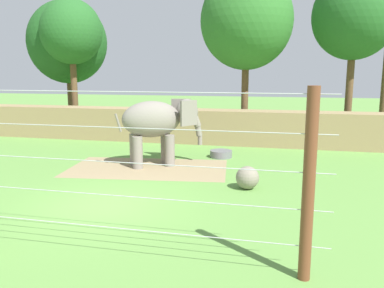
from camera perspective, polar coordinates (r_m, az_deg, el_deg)
The scene contains 11 objects.
ground_plane at distance 13.01m, azimuth -12.37°, elevation -8.61°, with size 120.00×120.00×0.00m, color #609342.
dirt_patch at distance 17.52m, azimuth -6.42°, elevation -3.50°, with size 6.92×3.96×0.01m, color #937F5B.
embankment_wall at distance 23.82m, azimuth -0.01°, elevation 2.66°, with size 36.00×1.80×2.00m, color #997F56.
elephant at distance 17.75m, azimuth -4.93°, elevation 3.21°, with size 3.65×2.90×3.00m.
enrichment_ball at distance 14.40m, azimuth 8.06°, elevation -4.87°, with size 0.84×0.84×0.84m, color gray.
cable_fence at distance 9.73m, azimuth -21.25°, elevation -3.39°, with size 12.95×0.25×3.93m.
water_tub at distance 19.65m, azimuth 4.24°, elevation -1.42°, with size 1.10×1.10×0.35m.
tree_far_left at distance 32.06m, azimuth -17.65°, elevation 13.90°, with size 5.88×5.88×9.55m.
tree_left_of_centre at distance 26.48m, azimuth 22.56°, elevation 16.78°, with size 4.98×4.98×10.15m.
tree_right_of_centre at distance 29.38m, azimuth -17.15°, elevation 15.25°, with size 4.24×4.24×9.21m.
tree_far_right at distance 25.44m, azimuth 7.94°, elevation 17.27°, with size 5.67×5.67×10.30m.
Camera 1 is at (5.46, -11.05, 4.16)m, focal length 36.66 mm.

